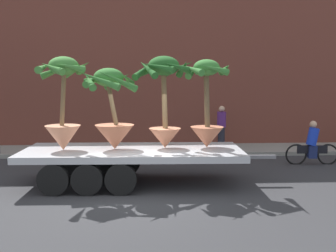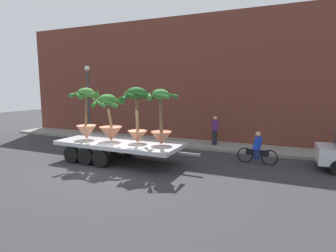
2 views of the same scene
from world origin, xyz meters
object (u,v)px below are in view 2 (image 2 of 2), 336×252
cyclist (257,150)px  pedestrian_near_gate (215,130)px  street_lamp (88,92)px  potted_palm_rear (137,110)px  potted_palm_middle (109,119)px  flatbed_trailer (115,145)px  potted_palm_extra (161,119)px  potted_palm_front (86,114)px

cyclist → pedestrian_near_gate: pedestrian_near_gate is taller
cyclist → street_lamp: street_lamp is taller
potted_palm_rear → cyclist: 5.88m
potted_palm_middle → pedestrian_near_gate: size_ratio=1.31×
flatbed_trailer → potted_palm_middle: bearing=177.6°
pedestrian_near_gate → street_lamp: 8.92m
flatbed_trailer → potted_palm_rear: (1.14, 0.17, 1.71)m
flatbed_trailer → cyclist: 6.72m
potted_palm_rear → street_lamp: street_lamp is taller
potted_palm_rear → pedestrian_near_gate: bearing=61.9°
pedestrian_near_gate → potted_palm_middle: bearing=-129.1°
street_lamp → potted_palm_middle: bearing=-41.8°
potted_palm_extra → potted_palm_rear: bearing=-179.6°
potted_palm_rear → potted_palm_extra: potted_palm_rear is taller
potted_palm_extra → cyclist: potted_palm_extra is taller
cyclist → flatbed_trailer: bearing=-160.4°
potted_palm_extra → cyclist: 4.73m
potted_palm_middle → potted_palm_extra: 2.68m
potted_palm_extra → street_lamp: 8.37m
potted_palm_extra → pedestrian_near_gate: bearing=74.4°
pedestrian_near_gate → potted_palm_extra: bearing=-105.6°
flatbed_trailer → potted_palm_rear: 2.06m
potted_palm_rear → potted_palm_front: 2.78m
potted_palm_rear → potted_palm_middle: (-1.46, -0.16, -0.44)m
flatbed_trailer → pedestrian_near_gate: bearing=53.3°
flatbed_trailer → potted_palm_extra: size_ratio=2.84×
flatbed_trailer → pedestrian_near_gate: pedestrian_near_gate is taller
potted_palm_rear → potted_palm_middle: potted_palm_rear is taller
potted_palm_front → potted_palm_extra: (3.97, 0.22, -0.06)m
flatbed_trailer → pedestrian_near_gate: size_ratio=4.14×
flatbed_trailer → street_lamp: street_lamp is taller
cyclist → potted_palm_extra: bearing=-152.5°
potted_palm_rear → flatbed_trailer: bearing=-171.6°
potted_palm_middle → potted_palm_front: size_ratio=0.88×
cyclist → pedestrian_near_gate: (-2.66, 2.67, 0.37)m
potted_palm_extra → street_lamp: street_lamp is taller
flatbed_trailer → potted_palm_rear: bearing=8.4°
potted_palm_rear → pedestrian_near_gate: 5.58m
potted_palm_rear → potted_palm_front: (-2.76, -0.21, -0.26)m
flatbed_trailer → potted_palm_extra: bearing=4.3°
potted_palm_front → cyclist: bearing=16.1°
flatbed_trailer → pedestrian_near_gate: (3.67, 4.92, 0.27)m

